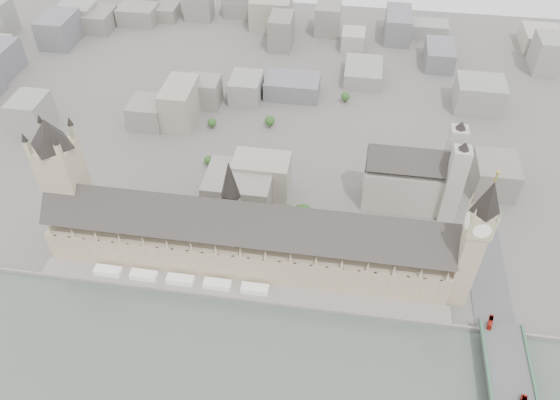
# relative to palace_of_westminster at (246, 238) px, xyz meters

# --- Properties ---
(ground) EXTENTS (900.00, 900.00, 0.00)m
(ground) POSITION_rel_palace_of_westminster_xyz_m (0.00, -19.70, -22.71)
(ground) COLOR #595651
(ground) RESTS_ON ground
(embankment_wall) EXTENTS (600.00, 1.50, 3.00)m
(embankment_wall) POSITION_rel_palace_of_westminster_xyz_m (0.00, -34.70, -21.21)
(embankment_wall) COLOR gray
(embankment_wall) RESTS_ON ground
(river_terrace) EXTENTS (270.00, 15.00, 2.00)m
(river_terrace) POSITION_rel_palace_of_westminster_xyz_m (0.00, -27.20, -21.71)
(river_terrace) COLOR gray
(river_terrace) RESTS_ON ground
(terrace_tents) EXTENTS (118.00, 7.00, 4.00)m
(terrace_tents) POSITION_rel_palace_of_westminster_xyz_m (-40.00, -26.70, -18.71)
(terrace_tents) COLOR white
(terrace_tents) RESTS_ON river_terrace
(palace_of_westminster) EXTENTS (265.00, 40.73, 55.44)m
(palace_of_westminster) POSITION_rel_palace_of_westminster_xyz_m (0.00, 0.00, 0.00)
(palace_of_westminster) COLOR tan
(palace_of_westminster) RESTS_ON ground
(elizabeth_tower) EXTENTS (17.00, 17.00, 107.50)m
(elizabeth_tower) POSITION_rel_palace_of_westminster_xyz_m (138.00, -11.70, 35.38)
(elizabeth_tower) COLOR tan
(elizabeth_tower) RESTS_ON ground
(victoria_tower) EXTENTS (30.00, 30.00, 100.00)m
(victoria_tower) POSITION_rel_palace_of_westminster_xyz_m (-122.00, 6.30, 32.50)
(victoria_tower) COLOR tan
(victoria_tower) RESTS_ON ground
(central_tower) EXTENTS (13.00, 13.00, 48.00)m
(central_tower) POSITION_rel_palace_of_westminster_xyz_m (-10.00, 6.30, 35.21)
(central_tower) COLOR tan
(central_tower) RESTS_ON ground
(westminster_abbey) EXTENTS (68.00, 36.00, 64.00)m
(westminster_abbey) POSITION_rel_palace_of_westminster_xyz_m (110.92, 75.30, 2.38)
(westminster_abbey) COLOR gray
(westminster_abbey) RESTS_ON ground
(city_skyline_inland) EXTENTS (720.00, 360.00, 38.00)m
(city_skyline_inland) POSITION_rel_palace_of_westminster_xyz_m (0.00, 225.30, -3.71)
(city_skyline_inland) COLOR gray
(city_skyline_inland) RESTS_ON ground
(park_trees) EXTENTS (110.00, 30.00, 15.00)m
(park_trees) POSITION_rel_palace_of_westminster_xyz_m (-10.00, 40.30, -15.21)
(park_trees) COLOR #1E4217
(park_trees) RESTS_ON ground
(red_bus_north) EXTENTS (5.14, 10.59, 2.88)m
(red_bus_north) POSITION_rel_palace_of_westminster_xyz_m (155.18, -35.78, -11.02)
(red_bus_north) COLOR red
(red_bus_north) RESTS_ON westminster_bridge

